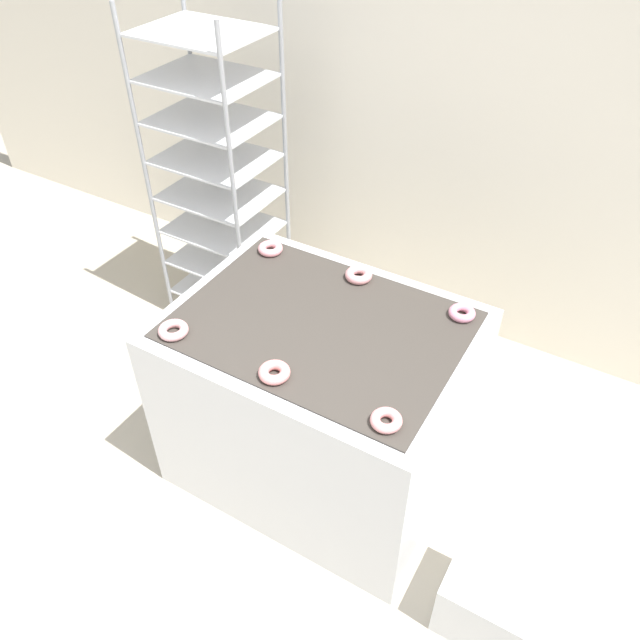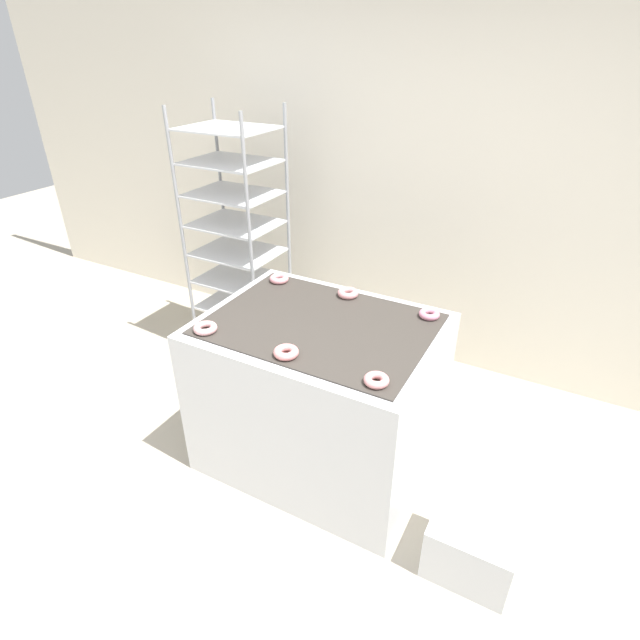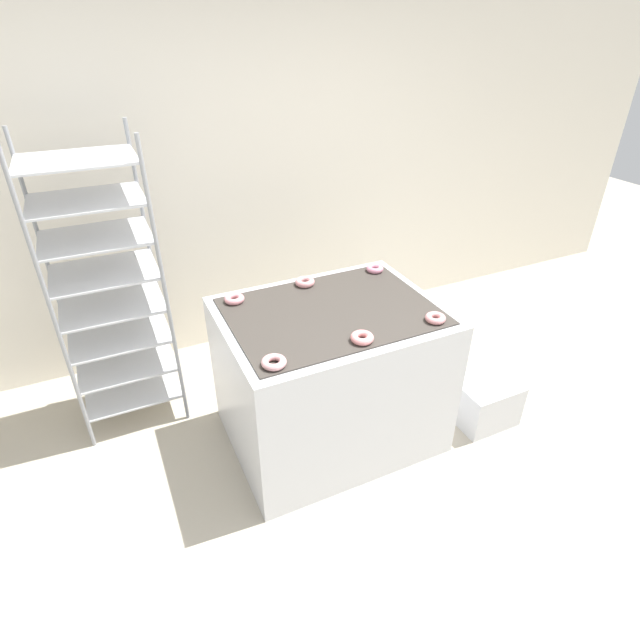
{
  "view_description": "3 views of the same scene",
  "coord_description": "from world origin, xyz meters",
  "px_view_note": "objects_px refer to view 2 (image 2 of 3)",
  "views": [
    {
      "loc": [
        0.97,
        -0.93,
        2.57
      ],
      "look_at": [
        0.0,
        0.72,
        0.94
      ],
      "focal_mm": 35.0,
      "sensor_mm": 36.0,
      "label": 1
    },
    {
      "loc": [
        1.07,
        -1.25,
        2.22
      ],
      "look_at": [
        0.0,
        0.72,
        0.94
      ],
      "focal_mm": 28.0,
      "sensor_mm": 36.0,
      "label": 2
    },
    {
      "loc": [
        -1.08,
        -1.44,
        2.33
      ],
      "look_at": [
        0.0,
        0.87,
        0.77
      ],
      "focal_mm": 28.0,
      "sensor_mm": 36.0,
      "label": 3
    }
  ],
  "objects_px": {
    "baking_rack_cart": "(237,238)",
    "fryer_machine": "(320,394)",
    "donut_far_right": "(429,314)",
    "donut_near_left": "(205,328)",
    "glaze_bin": "(472,546)",
    "donut_near_center": "(286,352)",
    "donut_near_right": "(376,380)",
    "donut_far_left": "(279,279)",
    "donut_far_center": "(348,293)"
  },
  "relations": [
    {
      "from": "fryer_machine",
      "to": "donut_far_right",
      "type": "height_order",
      "value": "donut_far_right"
    },
    {
      "from": "baking_rack_cart",
      "to": "donut_near_right",
      "type": "height_order",
      "value": "baking_rack_cart"
    },
    {
      "from": "fryer_machine",
      "to": "donut_far_center",
      "type": "height_order",
      "value": "donut_far_center"
    },
    {
      "from": "donut_near_center",
      "to": "donut_far_left",
      "type": "xyz_separation_m",
      "value": [
        -0.47,
        0.67,
        -0.0
      ]
    },
    {
      "from": "donut_near_center",
      "to": "donut_near_right",
      "type": "bearing_deg",
      "value": 0.34
    },
    {
      "from": "baking_rack_cart",
      "to": "donut_near_left",
      "type": "xyz_separation_m",
      "value": [
        0.64,
        -1.12,
        -0.0
      ]
    },
    {
      "from": "fryer_machine",
      "to": "donut_near_center",
      "type": "xyz_separation_m",
      "value": [
        0.01,
        -0.34,
        0.48
      ]
    },
    {
      "from": "donut_near_center",
      "to": "fryer_machine",
      "type": "bearing_deg",
      "value": 90.86
    },
    {
      "from": "donut_near_center",
      "to": "donut_far_left",
      "type": "distance_m",
      "value": 0.82
    },
    {
      "from": "fryer_machine",
      "to": "donut_far_left",
      "type": "bearing_deg",
      "value": 144.53
    },
    {
      "from": "baking_rack_cart",
      "to": "donut_near_left",
      "type": "height_order",
      "value": "baking_rack_cart"
    },
    {
      "from": "baking_rack_cart",
      "to": "donut_near_center",
      "type": "xyz_separation_m",
      "value": [
        1.11,
        -1.11,
        0.0
      ]
    },
    {
      "from": "donut_near_center",
      "to": "donut_near_right",
      "type": "relative_size",
      "value": 1.07
    },
    {
      "from": "donut_far_left",
      "to": "glaze_bin",
      "type": "bearing_deg",
      "value": -24.25
    },
    {
      "from": "glaze_bin",
      "to": "donut_far_center",
      "type": "xyz_separation_m",
      "value": [
        -0.99,
        0.67,
        0.79
      ]
    },
    {
      "from": "baking_rack_cart",
      "to": "donut_near_left",
      "type": "distance_m",
      "value": 1.28
    },
    {
      "from": "fryer_machine",
      "to": "donut_near_center",
      "type": "bearing_deg",
      "value": -89.14
    },
    {
      "from": "donut_near_left",
      "to": "donut_far_right",
      "type": "relative_size",
      "value": 1.1
    },
    {
      "from": "donut_near_left",
      "to": "donut_far_right",
      "type": "height_order",
      "value": "same"
    },
    {
      "from": "glaze_bin",
      "to": "donut_far_right",
      "type": "relative_size",
      "value": 3.51
    },
    {
      "from": "donut_near_right",
      "to": "donut_far_left",
      "type": "bearing_deg",
      "value": 144.09
    },
    {
      "from": "donut_far_right",
      "to": "donut_near_right",
      "type": "bearing_deg",
      "value": -91.59
    },
    {
      "from": "donut_near_center",
      "to": "donut_far_right",
      "type": "distance_m",
      "value": 0.83
    },
    {
      "from": "fryer_machine",
      "to": "donut_near_left",
      "type": "height_order",
      "value": "donut_near_left"
    },
    {
      "from": "donut_near_left",
      "to": "glaze_bin",
      "type": "bearing_deg",
      "value": 1.0
    },
    {
      "from": "fryer_machine",
      "to": "baking_rack_cart",
      "type": "relative_size",
      "value": 0.67
    },
    {
      "from": "baking_rack_cart",
      "to": "donut_far_center",
      "type": "distance_m",
      "value": 1.18
    },
    {
      "from": "glaze_bin",
      "to": "donut_near_center",
      "type": "height_order",
      "value": "donut_near_center"
    },
    {
      "from": "donut_far_left",
      "to": "donut_far_right",
      "type": "height_order",
      "value": "donut_far_left"
    },
    {
      "from": "donut_near_left",
      "to": "donut_far_center",
      "type": "distance_m",
      "value": 0.84
    },
    {
      "from": "baking_rack_cart",
      "to": "fryer_machine",
      "type": "bearing_deg",
      "value": -34.77
    },
    {
      "from": "donut_near_center",
      "to": "donut_far_left",
      "type": "relative_size",
      "value": 1.03
    },
    {
      "from": "fryer_machine",
      "to": "donut_far_center",
      "type": "bearing_deg",
      "value": 91.35
    },
    {
      "from": "fryer_machine",
      "to": "donut_near_right",
      "type": "distance_m",
      "value": 0.74
    },
    {
      "from": "donut_far_center",
      "to": "donut_near_center",
      "type": "bearing_deg",
      "value": -88.89
    },
    {
      "from": "baking_rack_cart",
      "to": "donut_far_left",
      "type": "relative_size",
      "value": 15.92
    },
    {
      "from": "donut_near_left",
      "to": "donut_far_right",
      "type": "xyz_separation_m",
      "value": [
        0.95,
        0.68,
        -0.0
      ]
    },
    {
      "from": "glaze_bin",
      "to": "fryer_machine",
      "type": "bearing_deg",
      "value": 161.9
    },
    {
      "from": "fryer_machine",
      "to": "donut_far_right",
      "type": "relative_size",
      "value": 11.18
    },
    {
      "from": "fryer_machine",
      "to": "donut_near_center",
      "type": "height_order",
      "value": "donut_near_center"
    },
    {
      "from": "baking_rack_cart",
      "to": "glaze_bin",
      "type": "height_order",
      "value": "baking_rack_cart"
    },
    {
      "from": "fryer_machine",
      "to": "donut_far_right",
      "type": "xyz_separation_m",
      "value": [
        0.48,
        0.34,
        0.48
      ]
    },
    {
      "from": "donut_near_right",
      "to": "donut_far_center",
      "type": "height_order",
      "value": "donut_far_center"
    },
    {
      "from": "fryer_machine",
      "to": "donut_far_left",
      "type": "height_order",
      "value": "donut_far_left"
    },
    {
      "from": "baking_rack_cart",
      "to": "glaze_bin",
      "type": "xyz_separation_m",
      "value": [
        2.09,
        -1.09,
        -0.79
      ]
    },
    {
      "from": "glaze_bin",
      "to": "donut_far_left",
      "type": "height_order",
      "value": "donut_far_left"
    },
    {
      "from": "baking_rack_cart",
      "to": "donut_near_center",
      "type": "distance_m",
      "value": 1.57
    },
    {
      "from": "donut_far_right",
      "to": "donut_far_left",
      "type": "bearing_deg",
      "value": -179.58
    },
    {
      "from": "donut_near_left",
      "to": "donut_far_left",
      "type": "relative_size",
      "value": 1.04
    },
    {
      "from": "fryer_machine",
      "to": "donut_near_right",
      "type": "relative_size",
      "value": 11.05
    }
  ]
}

